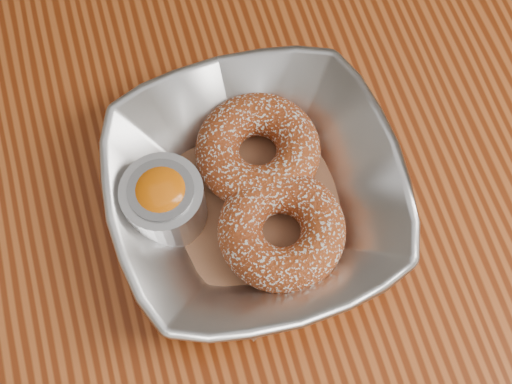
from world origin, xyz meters
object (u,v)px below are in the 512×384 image
object	(u,v)px
table	(329,169)
ramekin	(164,201)
donut_front	(282,230)
serving_bowl	(256,194)
donut_back	(258,150)

from	to	relation	value
table	ramekin	xyz separation A→B (m)	(-0.15, -0.04, 0.13)
table	donut_front	world-z (taller)	donut_front
serving_bowl	ramekin	bearing A→B (deg)	171.27
donut_back	ramekin	size ratio (longest dim) A/B	1.59
donut_back	donut_front	xyz separation A→B (m)	(-0.00, -0.06, -0.00)
serving_bowl	donut_back	size ratio (longest dim) A/B	2.27
serving_bowl	ramekin	xyz separation A→B (m)	(-0.06, 0.01, 0.01)
serving_bowl	donut_front	world-z (taller)	serving_bowl
donut_back	ramekin	xyz separation A→B (m)	(-0.08, -0.02, 0.01)
serving_bowl	ramekin	size ratio (longest dim) A/B	3.60
donut_front	table	bearing A→B (deg)	48.39
donut_front	ramekin	xyz separation A→B (m)	(-0.07, 0.04, 0.01)
table	donut_front	bearing A→B (deg)	-131.61
donut_back	donut_front	bearing A→B (deg)	-91.16
table	donut_front	xyz separation A→B (m)	(-0.08, -0.09, 0.12)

